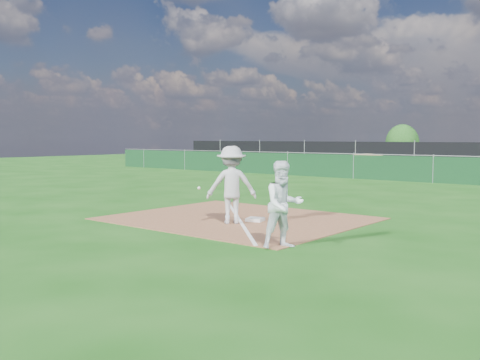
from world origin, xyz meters
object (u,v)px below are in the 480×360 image
(play_at_first, at_px, (232,185))
(runner, at_px, (283,205))
(tree_left, at_px, (402,143))
(car_left, at_px, (399,157))
(first_base, at_px, (255,219))

(play_at_first, distance_m, runner, 2.97)
(play_at_first, height_order, runner, play_at_first)
(tree_left, bearing_deg, play_at_first, -74.27)
(car_left, distance_m, tree_left, 5.22)
(first_base, bearing_deg, runner, -42.83)
(first_base, xyz_separation_m, car_left, (-7.46, 26.61, 0.61))
(tree_left, bearing_deg, car_left, -69.49)
(play_at_first, xyz_separation_m, car_left, (-7.23, 27.24, -0.27))
(runner, height_order, car_left, runner)
(play_at_first, xyz_separation_m, runner, (2.55, -1.52, -0.12))
(first_base, distance_m, tree_left, 32.79)
(runner, bearing_deg, tree_left, 48.33)
(car_left, bearing_deg, runner, -150.09)
(play_at_first, relative_size, car_left, 0.48)
(first_base, relative_size, play_at_first, 0.21)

